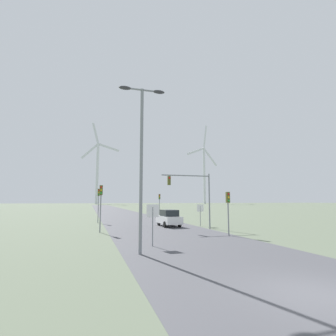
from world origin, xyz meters
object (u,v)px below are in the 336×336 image
(stop_sign_far, at_px, (200,211))
(traffic_light_post_near_left, at_px, (101,198))
(stop_sign_near, at_px, (153,217))
(traffic_light_post_mid_right, at_px, (159,200))
(traffic_light_post_mid_left, at_px, (99,198))
(wind_turbine_center, at_px, (204,169))
(streetlamp, at_px, (141,147))
(traffic_light_mast_overhead, at_px, (192,188))
(wind_turbine_left, at_px, (97,167))
(car_approaching, at_px, (169,218))
(traffic_light_post_near_right, at_px, (228,203))

(stop_sign_far, height_order, traffic_light_post_near_left, traffic_light_post_near_left)
(stop_sign_near, bearing_deg, traffic_light_post_mid_right, 74.32)
(traffic_light_post_mid_left, distance_m, wind_turbine_center, 217.81)
(streetlamp, distance_m, traffic_light_mast_overhead, 13.03)
(traffic_light_post_near_left, bearing_deg, traffic_light_post_mid_left, 89.15)
(streetlamp, height_order, stop_sign_near, streetlamp)
(streetlamp, relative_size, traffic_light_mast_overhead, 1.65)
(wind_turbine_left, bearing_deg, streetlamp, -90.85)
(traffic_light_mast_overhead, xyz_separation_m, car_approaching, (-1.41, 3.55, -3.17))
(traffic_light_mast_overhead, xyz_separation_m, wind_turbine_left, (-4.14, 205.21, 27.13))
(stop_sign_near, height_order, traffic_light_post_mid_left, traffic_light_post_mid_left)
(traffic_light_mast_overhead, relative_size, wind_turbine_center, 0.07)
(traffic_light_post_near_right, relative_size, car_approaching, 0.85)
(traffic_light_post_mid_right, height_order, wind_turbine_left, wind_turbine_left)
(streetlamp, relative_size, wind_turbine_left, 0.13)
(stop_sign_far, xyz_separation_m, traffic_light_post_mid_right, (-0.21, 17.20, 1.24))
(stop_sign_far, distance_m, traffic_light_mast_overhead, 4.15)
(streetlamp, height_order, traffic_light_mast_overhead, streetlamp)
(stop_sign_far, distance_m, car_approaching, 3.62)
(traffic_light_post_mid_left, xyz_separation_m, car_approaching, (7.45, -7.00, -2.29))
(stop_sign_near, height_order, traffic_light_post_near_left, traffic_light_post_near_left)
(stop_sign_near, height_order, traffic_light_post_mid_right, traffic_light_post_mid_right)
(stop_sign_near, xyz_separation_m, wind_turbine_center, (99.45, 209.03, 30.65))
(traffic_light_post_near_right, bearing_deg, car_approaching, 105.40)
(stop_sign_near, relative_size, stop_sign_far, 1.07)
(traffic_light_post_near_right, distance_m, traffic_light_post_mid_right, 25.23)
(stop_sign_far, bearing_deg, traffic_light_post_mid_left, 144.24)
(car_approaching, bearing_deg, traffic_light_mast_overhead, -68.29)
(traffic_light_post_mid_left, xyz_separation_m, wind_turbine_center, (102.19, 190.11, 29.27))
(traffic_light_post_near_right, relative_size, wind_turbine_center, 0.05)
(stop_sign_far, distance_m, wind_turbine_center, 220.15)
(car_approaching, bearing_deg, stop_sign_near, -111.55)
(traffic_light_mast_overhead, height_order, wind_turbine_left, wind_turbine_left)
(wind_turbine_center, bearing_deg, traffic_light_post_mid_left, -118.26)
(traffic_light_post_mid_right, distance_m, car_approaching, 16.79)
(traffic_light_post_near_left, distance_m, traffic_light_post_mid_right, 22.75)
(stop_sign_near, relative_size, car_approaching, 0.62)
(wind_turbine_center, bearing_deg, traffic_light_mast_overhead, -114.94)
(wind_turbine_left, bearing_deg, stop_sign_far, -88.26)
(traffic_light_post_mid_left, bearing_deg, stop_sign_far, -35.76)
(stop_sign_near, bearing_deg, traffic_light_post_near_right, 23.23)
(stop_sign_near, xyz_separation_m, car_approaching, (4.71, 11.93, -0.91))
(streetlamp, relative_size, wind_turbine_center, 0.12)
(traffic_light_post_near_left, xyz_separation_m, traffic_light_mast_overhead, (9.02, 0.09, 0.98))
(traffic_light_post_mid_left, distance_m, traffic_light_mast_overhead, 13.81)
(stop_sign_near, relative_size, traffic_light_post_near_left, 0.61)
(stop_sign_far, distance_m, traffic_light_post_near_right, 8.13)
(car_approaching, xyz_separation_m, wind_turbine_center, (94.74, 197.10, 31.56))
(streetlamp, bearing_deg, traffic_light_mast_overhead, 55.38)
(stop_sign_far, height_order, traffic_light_post_mid_left, traffic_light_post_mid_left)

